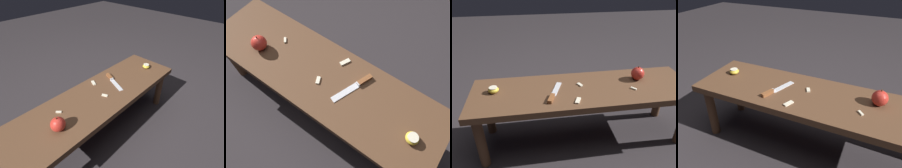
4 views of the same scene
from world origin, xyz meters
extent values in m
plane|color=#2D282B|center=(0.00, 0.00, 0.00)|extent=(8.00, 8.00, 0.00)
cube|color=brown|center=(0.00, 0.00, 0.38)|extent=(1.39, 0.42, 0.04)
cylinder|color=brown|center=(-0.63, -0.15, 0.18)|extent=(0.06, 0.06, 0.36)
cylinder|color=brown|center=(0.63, -0.15, 0.18)|extent=(0.06, 0.06, 0.36)
cylinder|color=brown|center=(-0.63, 0.15, 0.18)|extent=(0.06, 0.06, 0.36)
cube|color=silver|center=(-0.17, 0.01, 0.40)|extent=(0.09, 0.16, 0.00)
cube|color=silver|center=(-0.20, -0.06, 0.41)|extent=(0.03, 0.02, 0.02)
cube|color=brown|center=(-0.22, -0.10, 0.41)|extent=(0.05, 0.09, 0.02)
sphere|color=red|center=(0.37, 0.06, 0.44)|extent=(0.08, 0.08, 0.08)
cylinder|color=#4C3319|center=(0.37, 0.06, 0.48)|extent=(0.01, 0.01, 0.01)
ellipsoid|color=gold|center=(-0.55, 0.03, 0.41)|extent=(0.06, 0.06, 0.04)
cylinder|color=beige|center=(-0.55, 0.03, 0.43)|extent=(0.05, 0.05, 0.00)
cube|color=beige|center=(-0.02, 0.04, 0.40)|extent=(0.03, 0.05, 0.01)
cube|color=beige|center=(-0.07, -0.14, 0.40)|extent=(0.04, 0.06, 0.01)
cube|color=beige|center=(0.30, -0.06, 0.40)|extent=(0.03, 0.04, 0.01)
camera|label=1|loc=(0.65, 0.73, 1.19)|focal=28.00mm
camera|label=2|loc=(-0.43, 0.43, 1.38)|focal=35.00mm
camera|label=3|loc=(-0.30, -1.13, 1.09)|focal=35.00mm
camera|label=4|loc=(0.34, -1.00, 1.08)|focal=35.00mm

